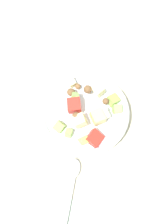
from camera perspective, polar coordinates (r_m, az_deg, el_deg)
name	(u,v)px	position (r m, az deg, el deg)	size (l,w,h in m)	color
ground_plane	(79,120)	(0.83, -1.07, -1.66)	(2.40, 2.40, 0.00)	silver
placemat	(79,119)	(0.83, -1.07, -1.59)	(0.48, 0.37, 0.01)	#BCB299
salad_bowl	(84,113)	(0.78, 0.05, -0.29)	(0.27, 0.27, 0.12)	white
serving_spoon	(71,186)	(0.77, -2.88, -15.73)	(0.23, 0.04, 0.01)	#B7B7BC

